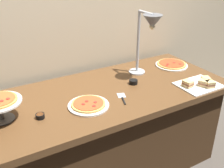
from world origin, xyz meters
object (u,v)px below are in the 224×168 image
sauce_cup_near (133,82)px  serving_spatula (122,98)px  pizza_plate_center (172,64)px  sauce_cup_far (40,116)px  heat_lamp (149,28)px  pizza_plate_front (88,105)px  sandwich_platter (200,84)px

sauce_cup_near → serving_spatula: size_ratio=0.40×
pizza_plate_center → sauce_cup_far: size_ratio=5.20×
sauce_cup_far → serving_spatula: sauce_cup_far is taller
sauce_cup_near → serving_spatula: sauce_cup_near is taller
heat_lamp → sauce_cup_near: 0.43m
pizza_plate_front → sauce_cup_near: 0.48m
sauce_cup_far → sandwich_platter: bearing=-8.3°
pizza_plate_center → sauce_cup_far: (-1.31, -0.26, 0.00)m
pizza_plate_center → sandwich_platter: (-0.09, -0.43, 0.01)m
sauce_cup_near → serving_spatula: 0.26m
pizza_plate_center → sauce_cup_far: 1.34m
heat_lamp → sauce_cup_far: bearing=-170.8°
serving_spatula → heat_lamp: bearing=28.8°
sandwich_platter → serving_spatula: (-0.63, 0.14, -0.02)m
sauce_cup_far → serving_spatula: bearing=-4.1°
pizza_plate_front → sauce_cup_far: size_ratio=5.00×
pizza_plate_front → serving_spatula: (0.26, -0.02, -0.01)m
sandwich_platter → sauce_cup_near: bearing=145.6°
sauce_cup_near → sandwich_platter: bearing=-34.4°
pizza_plate_center → serving_spatula: size_ratio=1.71×
serving_spatula → sauce_cup_near: bearing=38.3°
heat_lamp → sandwich_platter: (0.27, -0.33, -0.40)m
heat_lamp → pizza_plate_center: bearing=15.6°
heat_lamp → serving_spatula: 0.58m
serving_spatula → pizza_plate_front: bearing=175.0°
heat_lamp → sauce_cup_near: bearing=-166.5°
sauce_cup_far → sauce_cup_near: bearing=8.4°
heat_lamp → pizza_plate_center: (0.37, 0.10, -0.41)m
sauce_cup_near → sauce_cup_far: 0.80m
sandwich_platter → serving_spatula: sandwich_platter is taller
sandwich_platter → pizza_plate_center: bearing=78.1°
pizza_plate_front → sandwich_platter: sandwich_platter is taller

